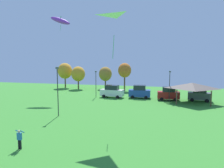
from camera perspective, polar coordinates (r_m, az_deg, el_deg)
person_standing_mid_field at (r=18.68m, az=-24.92°, el=-13.86°), size 0.52×0.48×1.67m
kite_flying_0 at (r=23.41m, az=1.30°, el=15.73°), size 2.93×2.27×3.71m
kite_flying_5 at (r=43.59m, az=-14.57°, el=17.12°), size 4.54×1.02×3.12m
parked_car_leftmost at (r=40.67m, az=-0.01°, el=-2.14°), size 4.87×2.27×2.54m
parked_car_second_from_left at (r=40.38m, az=7.89°, el=-2.21°), size 4.30×2.20×2.61m
parked_car_third_from_left at (r=39.27m, az=15.80°, el=-2.68°), size 4.10×2.15×2.54m
parked_car_rightmost_in_row at (r=40.24m, az=23.70°, el=-2.79°), size 4.20×2.46×2.49m
park_pavilion at (r=37.59m, az=21.91°, el=-0.45°), size 6.90×5.68×3.60m
light_post_0 at (r=27.27m, az=-15.26°, el=-1.34°), size 0.36×0.20×6.55m
light_post_1 at (r=40.93m, az=-4.62°, el=0.49°), size 0.36×0.20×5.37m
light_post_3 at (r=37.75m, az=16.12°, el=-0.05°), size 0.36×0.20×5.60m
treeline_tree_0 at (r=57.51m, az=-13.28°, el=3.63°), size 3.99×3.99×6.92m
treeline_tree_1 at (r=54.00m, az=-9.63°, el=2.83°), size 3.63×3.63×6.04m
treeline_tree_2 at (r=53.95m, az=-1.90°, el=2.87°), size 3.49×3.49×5.93m
treeline_tree_3 at (r=50.20m, az=3.63°, el=3.88°), size 3.30×3.30×6.96m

